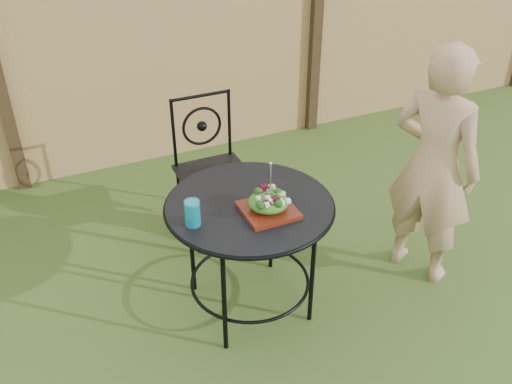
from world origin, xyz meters
TOP-DOWN VIEW (x-y plane):
  - ground at (0.00, 0.00)m, footprint 60.00×60.00m
  - fence at (-0.00, 2.19)m, footprint 8.00×0.12m
  - patio_table at (-0.20, 0.19)m, footprint 0.92×0.92m
  - patio_chair at (-0.11, 1.03)m, footprint 0.46×0.46m
  - diner at (0.92, 0.06)m, footprint 0.56×0.65m
  - salad_plate at (-0.14, 0.07)m, footprint 0.27×0.27m
  - salad at (-0.14, 0.07)m, footprint 0.21×0.21m
  - fork at (-0.13, 0.07)m, footprint 0.01×0.01m
  - drinking_glass at (-0.54, 0.13)m, footprint 0.08×0.08m

SIDE VIEW (x-z plane):
  - ground at x=0.00m, z-range 0.00..0.00m
  - patio_chair at x=-0.11m, z-range 0.03..0.98m
  - patio_table at x=-0.20m, z-range 0.22..0.95m
  - salad_plate at x=-0.14m, z-range 0.72..0.75m
  - diner at x=0.92m, z-range 0.00..1.50m
  - salad at x=-0.14m, z-range 0.75..0.83m
  - drinking_glass at x=-0.54m, z-range 0.72..0.86m
  - fork at x=-0.13m, z-range 0.83..1.01m
  - fence at x=0.00m, z-range 0.00..1.90m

